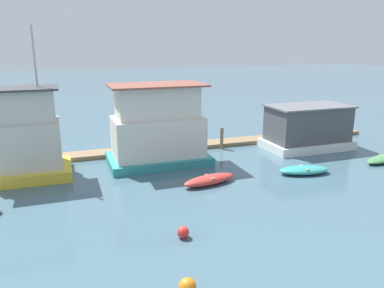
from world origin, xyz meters
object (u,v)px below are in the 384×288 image
object	(u,v)px
houseboat_yellow	(24,138)
houseboat_teal	(158,128)
mooring_post_near_left	(222,138)
dinghy_red	(209,180)
buoy_red	(183,232)
mooring_post_centre	(273,133)
buoy_orange	(187,287)
dinghy_teal	(304,170)
houseboat_white	(307,128)

from	to	relation	value
houseboat_yellow	houseboat_teal	world-z (taller)	houseboat_yellow
mooring_post_near_left	dinghy_red	bearing A→B (deg)	-118.76
dinghy_red	buoy_red	xyz separation A→B (m)	(-3.34, -5.40, -0.02)
buoy_red	houseboat_yellow	bearing A→B (deg)	123.28
mooring_post_centre	buoy_orange	world-z (taller)	mooring_post_centre
dinghy_teal	mooring_post_centre	distance (m)	7.29
dinghy_teal	buoy_orange	world-z (taller)	buoy_orange
dinghy_red	mooring_post_centre	size ratio (longest dim) A/B	2.02
houseboat_yellow	houseboat_white	bearing A→B (deg)	0.32
houseboat_white	houseboat_yellow	bearing A→B (deg)	-179.68
mooring_post_centre	buoy_red	world-z (taller)	mooring_post_centre
buoy_orange	buoy_red	bearing A→B (deg)	74.33
dinghy_teal	buoy_red	distance (m)	10.88
houseboat_teal	houseboat_white	world-z (taller)	houseboat_teal
houseboat_white	mooring_post_near_left	size ratio (longest dim) A/B	3.92
mooring_post_centre	dinghy_red	bearing A→B (deg)	-140.65
mooring_post_centre	mooring_post_near_left	world-z (taller)	mooring_post_centre
houseboat_teal	dinghy_teal	bearing A→B (deg)	-32.98
dinghy_red	mooring_post_centre	distance (m)	10.63
mooring_post_centre	mooring_post_near_left	bearing A→B (deg)	180.00
houseboat_teal	buoy_red	distance (m)	10.69
mooring_post_near_left	houseboat_white	bearing A→B (deg)	-16.43
houseboat_yellow	mooring_post_centre	size ratio (longest dim) A/B	5.13
houseboat_white	mooring_post_near_left	xyz separation A→B (m)	(-6.38, 1.88, -0.78)
dinghy_teal	buoy_orange	bearing A→B (deg)	-140.67
houseboat_yellow	mooring_post_near_left	bearing A→B (deg)	8.28
houseboat_white	buoy_orange	world-z (taller)	houseboat_white
houseboat_yellow	mooring_post_centre	xyz separation A→B (m)	(18.20, 1.99, -1.57)
houseboat_teal	dinghy_red	bearing A→B (deg)	-70.17
houseboat_white	dinghy_teal	size ratio (longest dim) A/B	1.93
dinghy_red	mooring_post_near_left	distance (m)	7.70
houseboat_yellow	houseboat_teal	size ratio (longest dim) A/B	1.33
houseboat_yellow	dinghy_teal	size ratio (longest dim) A/B	2.64
dinghy_teal	buoy_red	xyz separation A→B (m)	(-9.60, -5.13, 0.01)
mooring_post_near_left	buoy_orange	bearing A→B (deg)	-117.12
mooring_post_centre	mooring_post_near_left	size ratio (longest dim) A/B	1.04
mooring_post_centre	houseboat_white	bearing A→B (deg)	-45.29
dinghy_red	buoy_red	size ratio (longest dim) A/B	6.88
houseboat_yellow	buoy_red	size ratio (longest dim) A/B	17.47
dinghy_teal	mooring_post_centre	size ratio (longest dim) A/B	1.95
buoy_red	houseboat_white	bearing A→B (deg)	37.38
dinghy_red	buoy_orange	xyz separation A→B (m)	(-4.34, -8.95, 0.02)
houseboat_teal	dinghy_teal	xyz separation A→B (m)	(8.05, -5.22, -2.16)
dinghy_red	mooring_post_centre	xyz separation A→B (m)	(8.21, 6.73, 0.60)
houseboat_white	mooring_post_centre	distance (m)	2.75
buoy_red	dinghy_teal	bearing A→B (deg)	28.12
houseboat_yellow	dinghy_red	distance (m)	11.27
mooring_post_near_left	buoy_red	world-z (taller)	mooring_post_near_left
houseboat_teal	buoy_red	bearing A→B (deg)	-98.53
buoy_red	mooring_post_centre	bearing A→B (deg)	46.40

